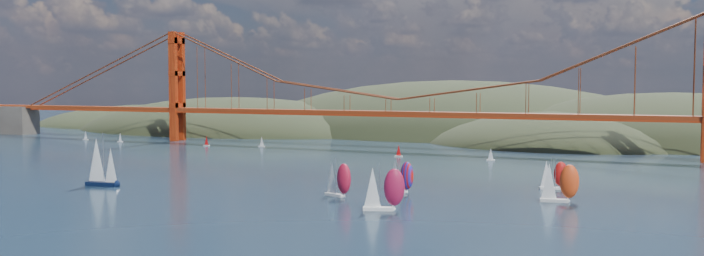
% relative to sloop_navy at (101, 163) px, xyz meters
% --- Properties ---
extents(ground, '(1200.00, 1200.00, 0.00)m').
position_rel_sloop_navy_xyz_m(ground, '(37.63, -43.36, -6.55)').
color(ground, black).
rests_on(ground, ground).
extents(headlands, '(725.00, 225.00, 96.00)m').
position_rel_sloop_navy_xyz_m(headlands, '(82.58, 234.92, -19.00)').
color(headlands, black).
rests_on(headlands, ground).
extents(bridge, '(552.00, 12.00, 55.00)m').
position_rel_sloop_navy_xyz_m(bridge, '(35.89, 136.64, 25.69)').
color(bridge, maroon).
rests_on(bridge, ground).
extents(sloop_navy, '(9.86, 6.05, 14.83)m').
position_rel_sloop_navy_xyz_m(sloop_navy, '(0.00, 0.00, 0.00)').
color(sloop_navy, black).
rests_on(sloop_navy, ground).
extents(racer_0, '(8.73, 5.70, 9.76)m').
position_rel_sloop_navy_xyz_m(racer_0, '(68.20, 10.26, -1.94)').
color(racer_0, silver).
rests_on(racer_0, ground).
extents(racer_1, '(9.64, 6.30, 10.77)m').
position_rel_sloop_navy_xyz_m(racer_1, '(85.72, -2.90, -1.46)').
color(racer_1, white).
rests_on(racer_1, ground).
extents(racer_2, '(9.24, 4.74, 10.38)m').
position_rel_sloop_navy_xyz_m(racer_2, '(120.01, 24.73, -1.64)').
color(racer_2, silver).
rests_on(racer_2, ground).
extents(racer_3, '(7.63, 5.03, 8.54)m').
position_rel_sloop_navy_xyz_m(racer_3, '(115.87, 45.29, -2.51)').
color(racer_3, white).
rests_on(racer_3, ground).
extents(racer_rwb, '(8.36, 5.63, 9.35)m').
position_rel_sloop_navy_xyz_m(racer_rwb, '(80.23, 23.36, -2.13)').
color(racer_rwb, white).
rests_on(racer_rwb, ground).
extents(distant_boat_0, '(3.00, 2.00, 4.70)m').
position_rel_sloop_navy_xyz_m(distant_boat_0, '(-128.02, 119.88, -4.14)').
color(distant_boat_0, silver).
rests_on(distant_boat_0, ground).
extents(distant_boat_1, '(3.00, 2.00, 4.70)m').
position_rel_sloop_navy_xyz_m(distant_boat_1, '(-102.07, 116.82, -4.14)').
color(distant_boat_1, silver).
rests_on(distant_boat_1, ground).
extents(distant_boat_2, '(3.00, 2.00, 4.70)m').
position_rel_sloop_navy_xyz_m(distant_boat_2, '(-49.87, 116.47, -4.14)').
color(distant_boat_2, silver).
rests_on(distant_boat_2, ground).
extents(distant_boat_3, '(3.00, 2.00, 4.70)m').
position_rel_sloop_navy_xyz_m(distant_boat_3, '(-24.08, 123.08, -4.14)').
color(distant_boat_3, silver).
rests_on(distant_boat_3, ground).
extents(distant_boat_8, '(3.00, 2.00, 4.70)m').
position_rel_sloop_navy_xyz_m(distant_boat_8, '(84.49, 108.56, -4.14)').
color(distant_boat_8, silver).
rests_on(distant_boat_8, ground).
extents(distant_boat_9, '(3.00, 2.00, 4.70)m').
position_rel_sloop_navy_xyz_m(distant_boat_9, '(48.36, 107.52, -4.14)').
color(distant_boat_9, silver).
rests_on(distant_boat_9, ground).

